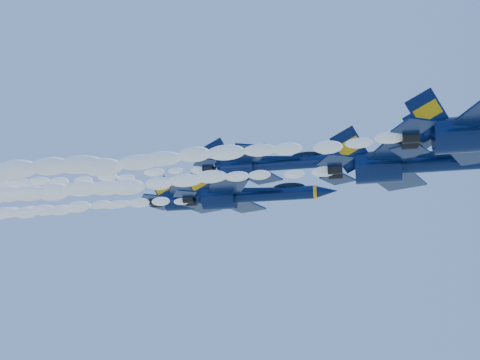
% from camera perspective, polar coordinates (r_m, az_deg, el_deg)
% --- Properties ---
extents(smoke_trail_jet_lead, '(55.38, 2.44, 2.20)m').
position_cam_1_polar(smoke_trail_jet_lead, '(55.74, -14.40, 1.35)').
color(smoke_trail_jet_lead, white).
extents(jet_second, '(20.06, 16.46, 7.46)m').
position_cam_1_polar(jet_second, '(59.05, 16.78, 1.56)').
color(jet_second, '#08143A').
extents(smoke_trail_jet_second, '(55.38, 2.56, 2.30)m').
position_cam_1_polar(smoke_trail_jet_second, '(65.84, -16.33, -0.94)').
color(smoke_trail_jet_second, white).
extents(jet_third, '(16.67, 13.67, 6.19)m').
position_cam_1_polar(jet_third, '(66.21, 2.67, 1.51)').
color(jet_third, '#08143A').
extents(jet_fourth, '(19.77, 16.22, 7.35)m').
position_cam_1_polar(jet_fourth, '(76.84, 0.91, -1.44)').
color(jet_fourth, '#08143A').
extents(jet_fifth, '(19.08, 15.65, 7.09)m').
position_cam_1_polar(jet_fifth, '(88.44, -3.35, -1.75)').
color(jet_fifth, '#08143A').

